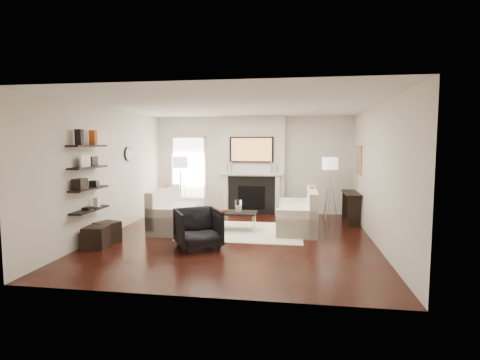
# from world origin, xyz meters

# --- Properties ---
(room_envelope) EXTENTS (6.00, 6.00, 6.00)m
(room_envelope) POSITION_xyz_m (0.00, 0.00, 1.35)
(room_envelope) COLOR black
(room_envelope) RESTS_ON ground
(chimney_breast) EXTENTS (1.80, 0.25, 2.70)m
(chimney_breast) POSITION_xyz_m (0.00, 2.88, 1.35)
(chimney_breast) COLOR silver
(chimney_breast) RESTS_ON floor
(fireplace_surround) EXTENTS (1.30, 0.02, 1.04)m
(fireplace_surround) POSITION_xyz_m (0.00, 2.74, 0.52)
(fireplace_surround) COLOR black
(fireplace_surround) RESTS_ON floor
(firebox) EXTENTS (0.75, 0.02, 0.65)m
(firebox) POSITION_xyz_m (0.00, 2.73, 0.45)
(firebox) COLOR black
(firebox) RESTS_ON floor
(mantel_pilaster_l) EXTENTS (0.12, 0.08, 1.10)m
(mantel_pilaster_l) POSITION_xyz_m (-0.72, 2.71, 0.55)
(mantel_pilaster_l) COLOR white
(mantel_pilaster_l) RESTS_ON floor
(mantel_pilaster_r) EXTENTS (0.12, 0.08, 1.10)m
(mantel_pilaster_r) POSITION_xyz_m (0.72, 2.71, 0.55)
(mantel_pilaster_r) COLOR white
(mantel_pilaster_r) RESTS_ON floor
(mantel_shelf) EXTENTS (1.70, 0.18, 0.07)m
(mantel_shelf) POSITION_xyz_m (0.00, 2.69, 1.12)
(mantel_shelf) COLOR white
(mantel_shelf) RESTS_ON chimney_breast
(tv_body) EXTENTS (1.20, 0.06, 0.70)m
(tv_body) POSITION_xyz_m (0.00, 2.71, 1.78)
(tv_body) COLOR black
(tv_body) RESTS_ON chimney_breast
(tv_screen) EXTENTS (1.10, 0.00, 0.62)m
(tv_screen) POSITION_xyz_m (0.00, 2.68, 1.78)
(tv_screen) COLOR #BF723F
(tv_screen) RESTS_ON tv_body
(candlestick_l_tall) EXTENTS (0.04, 0.04, 0.30)m
(candlestick_l_tall) POSITION_xyz_m (-0.55, 2.70, 1.30)
(candlestick_l_tall) COLOR silver
(candlestick_l_tall) RESTS_ON mantel_shelf
(candlestick_l_short) EXTENTS (0.04, 0.04, 0.24)m
(candlestick_l_short) POSITION_xyz_m (-0.68, 2.70, 1.27)
(candlestick_l_short) COLOR silver
(candlestick_l_short) RESTS_ON mantel_shelf
(candlestick_r_tall) EXTENTS (0.04, 0.04, 0.30)m
(candlestick_r_tall) POSITION_xyz_m (0.55, 2.70, 1.30)
(candlestick_r_tall) COLOR silver
(candlestick_r_tall) RESTS_ON mantel_shelf
(candlestick_r_short) EXTENTS (0.04, 0.04, 0.24)m
(candlestick_r_short) POSITION_xyz_m (0.68, 2.70, 1.27)
(candlestick_r_short) COLOR silver
(candlestick_r_short) RESTS_ON mantel_shelf
(hallway_panel) EXTENTS (0.90, 0.02, 2.10)m
(hallway_panel) POSITION_xyz_m (-1.85, 2.98, 1.05)
(hallway_panel) COLOR white
(hallway_panel) RESTS_ON floor
(door_trim_l) EXTENTS (0.06, 0.06, 2.16)m
(door_trim_l) POSITION_xyz_m (-2.33, 2.96, 1.05)
(door_trim_l) COLOR white
(door_trim_l) RESTS_ON floor
(door_trim_r) EXTENTS (0.06, 0.06, 2.16)m
(door_trim_r) POSITION_xyz_m (-1.37, 2.96, 1.05)
(door_trim_r) COLOR white
(door_trim_r) RESTS_ON floor
(door_trim_top) EXTENTS (1.02, 0.06, 0.06)m
(door_trim_top) POSITION_xyz_m (-1.85, 2.96, 2.13)
(door_trim_top) COLOR white
(door_trim_top) RESTS_ON wall_back
(rug) EXTENTS (2.60, 2.00, 0.01)m
(rug) POSITION_xyz_m (0.07, 0.61, 0.01)
(rug) COLOR beige
(rug) RESTS_ON floor
(loveseat_left_base) EXTENTS (0.85, 1.80, 0.42)m
(loveseat_left_base) POSITION_xyz_m (-1.45, 0.69, 0.21)
(loveseat_left_base) COLOR white
(loveseat_left_base) RESTS_ON floor
(loveseat_left_back) EXTENTS (0.18, 1.80, 0.80)m
(loveseat_left_back) POSITION_xyz_m (-1.79, 0.69, 0.53)
(loveseat_left_back) COLOR white
(loveseat_left_back) RESTS_ON floor
(loveseat_left_arm_n) EXTENTS (0.85, 0.18, 0.60)m
(loveseat_left_arm_n) POSITION_xyz_m (-1.45, -0.12, 0.30)
(loveseat_left_arm_n) COLOR white
(loveseat_left_arm_n) RESTS_ON floor
(loveseat_left_arm_s) EXTENTS (0.85, 0.18, 0.60)m
(loveseat_left_arm_s) POSITION_xyz_m (-1.45, 1.50, 0.30)
(loveseat_left_arm_s) COLOR white
(loveseat_left_arm_s) RESTS_ON floor
(loveseat_left_cushion) EXTENTS (0.63, 1.44, 0.10)m
(loveseat_left_cushion) POSITION_xyz_m (-1.40, 0.69, 0.47)
(loveseat_left_cushion) COLOR white
(loveseat_left_cushion) RESTS_ON loveseat_left_base
(pillow_left_orange) EXTENTS (0.10, 0.42, 0.42)m
(pillow_left_orange) POSITION_xyz_m (-1.79, 0.99, 0.73)
(pillow_left_orange) COLOR #B94816
(pillow_left_orange) RESTS_ON loveseat_left_cushion
(pillow_left_charcoal) EXTENTS (0.10, 0.40, 0.40)m
(pillow_left_charcoal) POSITION_xyz_m (-1.79, 0.39, 0.72)
(pillow_left_charcoal) COLOR black
(pillow_left_charcoal) RESTS_ON loveseat_left_cushion
(loveseat_right_base) EXTENTS (0.85, 1.80, 0.42)m
(loveseat_right_base) POSITION_xyz_m (1.24, 0.97, 0.21)
(loveseat_right_base) COLOR white
(loveseat_right_base) RESTS_ON floor
(loveseat_right_back) EXTENTS (0.18, 1.80, 0.80)m
(loveseat_right_back) POSITION_xyz_m (1.58, 0.97, 0.53)
(loveseat_right_back) COLOR white
(loveseat_right_back) RESTS_ON floor
(loveseat_right_arm_n) EXTENTS (0.85, 0.18, 0.60)m
(loveseat_right_arm_n) POSITION_xyz_m (1.24, 0.16, 0.30)
(loveseat_right_arm_n) COLOR white
(loveseat_right_arm_n) RESTS_ON floor
(loveseat_right_arm_s) EXTENTS (0.85, 0.18, 0.60)m
(loveseat_right_arm_s) POSITION_xyz_m (1.24, 1.78, 0.30)
(loveseat_right_arm_s) COLOR white
(loveseat_right_arm_s) RESTS_ON floor
(loveseat_right_cushion) EXTENTS (0.63, 1.44, 0.10)m
(loveseat_right_cushion) POSITION_xyz_m (1.19, 0.97, 0.47)
(loveseat_right_cushion) COLOR white
(loveseat_right_cushion) RESTS_ON loveseat_right_base
(pillow_right_orange) EXTENTS (0.10, 0.42, 0.42)m
(pillow_right_orange) POSITION_xyz_m (1.58, 1.27, 0.73)
(pillow_right_orange) COLOR #B94816
(pillow_right_orange) RESTS_ON loveseat_right_cushion
(pillow_right_charcoal) EXTENTS (0.10, 0.40, 0.40)m
(pillow_right_charcoal) POSITION_xyz_m (1.58, 0.67, 0.72)
(pillow_right_charcoal) COLOR black
(pillow_right_charcoal) RESTS_ON loveseat_right_cushion
(coffee_table) EXTENTS (1.10, 0.55, 0.04)m
(coffee_table) POSITION_xyz_m (-0.20, 0.71, 0.40)
(coffee_table) COLOR black
(coffee_table) RESTS_ON floor
(coffee_leg_nw) EXTENTS (0.02, 0.02, 0.38)m
(coffee_leg_nw) POSITION_xyz_m (-0.70, 0.49, 0.19)
(coffee_leg_nw) COLOR silver
(coffee_leg_nw) RESTS_ON floor
(coffee_leg_ne) EXTENTS (0.02, 0.02, 0.38)m
(coffee_leg_ne) POSITION_xyz_m (0.30, 0.49, 0.19)
(coffee_leg_ne) COLOR silver
(coffee_leg_ne) RESTS_ON floor
(coffee_leg_sw) EXTENTS (0.02, 0.02, 0.38)m
(coffee_leg_sw) POSITION_xyz_m (-0.70, 0.93, 0.19)
(coffee_leg_sw) COLOR silver
(coffee_leg_sw) RESTS_ON floor
(coffee_leg_se) EXTENTS (0.02, 0.02, 0.38)m
(coffee_leg_se) POSITION_xyz_m (0.30, 0.93, 0.19)
(coffee_leg_se) COLOR silver
(coffee_leg_se) RESTS_ON floor
(hurricane_glass) EXTENTS (0.15, 0.15, 0.27)m
(hurricane_glass) POSITION_xyz_m (-0.05, 0.71, 0.56)
(hurricane_glass) COLOR white
(hurricane_glass) RESTS_ON coffee_table
(hurricane_candle) EXTENTS (0.09, 0.09, 0.14)m
(hurricane_candle) POSITION_xyz_m (-0.05, 0.71, 0.50)
(hurricane_candle) COLOR white
(hurricane_candle) RESTS_ON coffee_table
(copper_bowl) EXTENTS (0.26, 0.26, 0.04)m
(copper_bowl) POSITION_xyz_m (-0.45, 0.71, 0.45)
(copper_bowl) COLOR #A9311C
(copper_bowl) RESTS_ON coffee_table
(armchair) EXTENTS (1.04, 1.02, 0.81)m
(armchair) POSITION_xyz_m (-0.58, -0.78, 0.40)
(armchair) COLOR black
(armchair) RESTS_ON floor
(lamp_left_post) EXTENTS (0.02, 0.02, 1.20)m
(lamp_left_post) POSITION_xyz_m (-1.85, 2.19, 0.60)
(lamp_left_post) COLOR silver
(lamp_left_post) RESTS_ON floor
(lamp_left_shade) EXTENTS (0.40, 0.40, 0.30)m
(lamp_left_shade) POSITION_xyz_m (-1.85, 2.19, 1.45)
(lamp_left_shade) COLOR white
(lamp_left_shade) RESTS_ON lamp_left_post
(lamp_left_leg_a) EXTENTS (0.25, 0.02, 1.23)m
(lamp_left_leg_a) POSITION_xyz_m (-1.74, 2.19, 0.60)
(lamp_left_leg_a) COLOR silver
(lamp_left_leg_a) RESTS_ON floor
(lamp_left_leg_b) EXTENTS (0.14, 0.22, 1.23)m
(lamp_left_leg_b) POSITION_xyz_m (-1.91, 2.28, 0.60)
(lamp_left_leg_b) COLOR silver
(lamp_left_leg_b) RESTS_ON floor
(lamp_left_leg_c) EXTENTS (0.14, 0.22, 1.23)m
(lamp_left_leg_c) POSITION_xyz_m (-1.91, 2.09, 0.60)
(lamp_left_leg_c) COLOR silver
(lamp_left_leg_c) RESTS_ON floor
(lamp_right_post) EXTENTS (0.02, 0.02, 1.20)m
(lamp_right_post) POSITION_xyz_m (2.05, 2.15, 0.60)
(lamp_right_post) COLOR silver
(lamp_right_post) RESTS_ON floor
(lamp_right_shade) EXTENTS (0.40, 0.40, 0.30)m
(lamp_right_shade) POSITION_xyz_m (2.05, 2.15, 1.45)
(lamp_right_shade) COLOR white
(lamp_right_shade) RESTS_ON lamp_right_post
(lamp_right_leg_a) EXTENTS (0.25, 0.02, 1.23)m
(lamp_right_leg_a) POSITION_xyz_m (2.16, 2.15, 0.60)
(lamp_right_leg_a) COLOR silver
(lamp_right_leg_a) RESTS_ON floor
(lamp_right_leg_b) EXTENTS (0.14, 0.22, 1.23)m
(lamp_right_leg_b) POSITION_xyz_m (2.00, 2.25, 0.60)
(lamp_right_leg_b) COLOR silver
(lamp_right_leg_b) RESTS_ON floor
(lamp_right_leg_c) EXTENTS (0.14, 0.22, 1.23)m
(lamp_right_leg_c) POSITION_xyz_m (1.99, 2.06, 0.60)
(lamp_right_leg_c) COLOR silver
(lamp_right_leg_c) RESTS_ON floor
(console_top) EXTENTS (0.35, 1.20, 0.04)m
(console_top) POSITION_xyz_m (2.57, 1.99, 0.73)
(console_top) COLOR black
(console_top) RESTS_ON floor
(console_leg_n) EXTENTS (0.30, 0.04, 0.71)m
(console_leg_n) POSITION_xyz_m (2.57, 1.44, 0.35)
(console_leg_n) COLOR black
(console_leg_n) RESTS_ON floor
(console_leg_s) EXTENTS (0.30, 0.04, 0.71)m
(console_leg_s) POSITION_xyz_m (2.57, 2.54, 0.35)
(console_leg_s) COLOR black
(console_leg_s) RESTS_ON floor
(wall_art) EXTENTS (0.03, 0.70, 0.70)m
(wall_art) POSITION_xyz_m (2.73, 2.05, 1.55)
(wall_art) COLOR #9F6F4F
(wall_art) RESTS_ON wall_right
(shelf_bottom) EXTENTS (0.25, 1.00, 0.03)m
(shelf_bottom) POSITION_xyz_m (-2.62, -1.00, 0.70)
(shelf_bottom) COLOR black
(shelf_bottom) RESTS_ON wall_left
(shelf_lower) EXTENTS (0.25, 1.00, 0.04)m
(shelf_lower) POSITION_xyz_m (-2.62, -1.00, 1.10)
(shelf_lower) COLOR black
(shelf_lower) RESTS_ON wall_left
(shelf_upper) EXTENTS (0.25, 1.00, 0.04)m
(shelf_upper) POSITION_xyz_m (-2.62, -1.00, 1.50)
(shelf_upper) COLOR black
(shelf_upper) RESTS_ON wall_left
(shelf_top) EXTENTS (0.25, 1.00, 0.04)m
(shelf_top) POSITION_xyz_m (-2.62, -1.00, 1.90)
(shelf_top) COLOR black
(shelf_top) RESTS_ON wall_left
(decor_magfile_a) EXTENTS (0.12, 0.10, 0.28)m
(decor_magfile_a) POSITION_xyz_m (-2.62, -1.25, 2.06)
(decor_magfile_a) COLOR black
(decor_magfile_a) RESTS_ON shelf_top
(decor_magfile_b) EXTENTS (0.12, 0.10, 0.28)m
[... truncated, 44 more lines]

